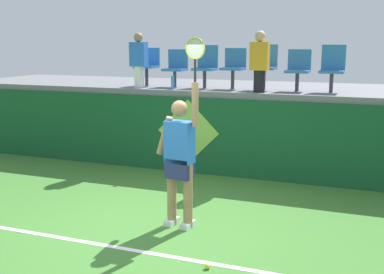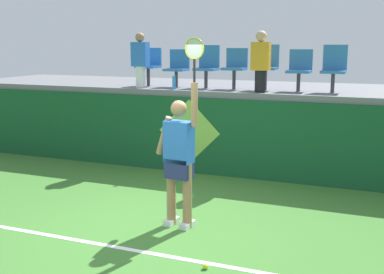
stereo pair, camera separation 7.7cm
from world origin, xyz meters
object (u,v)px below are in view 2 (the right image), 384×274
spectator_0 (140,59)px  spectator_1 (261,60)px  stadium_chair_4 (266,64)px  stadium_chair_6 (334,67)px  stadium_chair_2 (207,65)px  stadium_chair_5 (300,68)px  water_bottle (174,83)px  tennis_ball (205,266)px  stadium_chair_0 (150,64)px  tennis_player (179,156)px  stadium_chair_1 (178,66)px  stadium_chair_3 (235,66)px

spectator_0 → spectator_1: bearing=-1.1°
stadium_chair_4 → stadium_chair_6: size_ratio=1.00×
stadium_chair_2 → stadium_chair_5: stadium_chair_2 is taller
water_bottle → stadium_chair_6: (2.99, 0.57, 0.34)m
tennis_ball → stadium_chair_5: stadium_chair_5 is taller
stadium_chair_5 → tennis_ball: bearing=-92.7°
stadium_chair_4 → stadium_chair_0: bearing=-179.9°
tennis_player → stadium_chair_6: size_ratio=2.95×
stadium_chair_5 → stadium_chair_0: bearing=-179.9°
stadium_chair_1 → spectator_1: (1.88, -0.47, 0.17)m
stadium_chair_2 → spectator_1: (1.22, -0.48, 0.12)m
tennis_player → water_bottle: 3.29m
tennis_player → spectator_1: bearing=83.1°
stadium_chair_5 → stadium_chair_6: stadium_chair_6 is taller
spectator_1 → stadium_chair_3: bearing=143.3°
spectator_1 → stadium_chair_0: bearing=169.5°
water_bottle → stadium_chair_3: stadium_chair_3 is taller
stadium_chair_1 → stadium_chair_6: size_ratio=0.89×
stadium_chair_2 → stadium_chair_4: (1.22, -0.00, 0.03)m
stadium_chair_1 → stadium_chair_6: stadium_chair_6 is taller
tennis_player → stadium_chair_6: 3.99m
stadium_chair_4 → spectator_1: bearing=-90.0°
tennis_player → stadium_chair_5: 3.76m
stadium_chair_2 → stadium_chair_0: bearing=-179.6°
stadium_chair_2 → stadium_chair_5: (1.87, -0.01, -0.03)m
stadium_chair_2 → stadium_chair_1: bearing=-179.4°
stadium_chair_4 → stadium_chair_5: bearing=-0.3°
tennis_player → stadium_chair_1: size_ratio=3.33×
water_bottle → stadium_chair_2: (0.50, 0.57, 0.34)m
tennis_ball → stadium_chair_3: size_ratio=0.08×
stadium_chair_0 → spectator_1: spectator_1 is taller
spectator_1 → stadium_chair_2: bearing=158.6°
tennis_player → stadium_chair_5: bearing=73.8°
tennis_player → spectator_0: 3.93m
stadium_chair_2 → stadium_chair_4: 1.22m
tennis_player → spectator_0: spectator_0 is taller
tennis_ball → water_bottle: (-2.15, 4.00, 1.71)m
tennis_player → stadium_chair_1: bearing=113.7°
stadium_chair_2 → stadium_chair_3: 0.59m
stadium_chair_5 → stadium_chair_4: bearing=179.7°
water_bottle → stadium_chair_1: stadium_chair_1 is taller
stadium_chair_0 → stadium_chair_5: stadium_chair_0 is taller
stadium_chair_1 → stadium_chair_5: (2.53, -0.00, 0.01)m
tennis_player → tennis_ball: tennis_player is taller
tennis_player → spectator_0: bearing=125.5°
stadium_chair_3 → stadium_chair_2: bearing=179.1°
stadium_chair_0 → stadium_chair_4: bearing=0.1°
stadium_chair_3 → stadium_chair_4: stadium_chair_4 is taller
stadium_chair_0 → stadium_chair_2: stadium_chair_2 is taller
stadium_chair_3 → water_bottle: bearing=-152.7°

